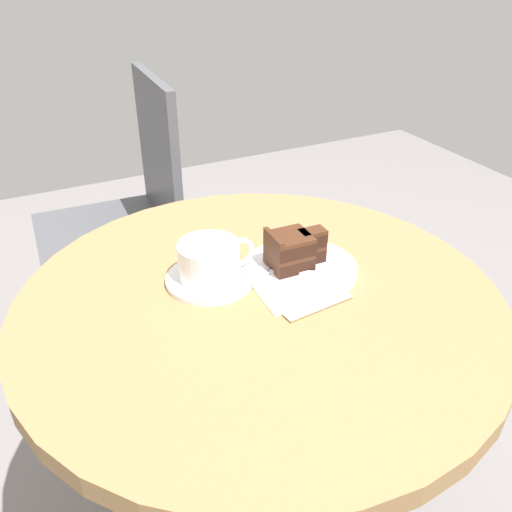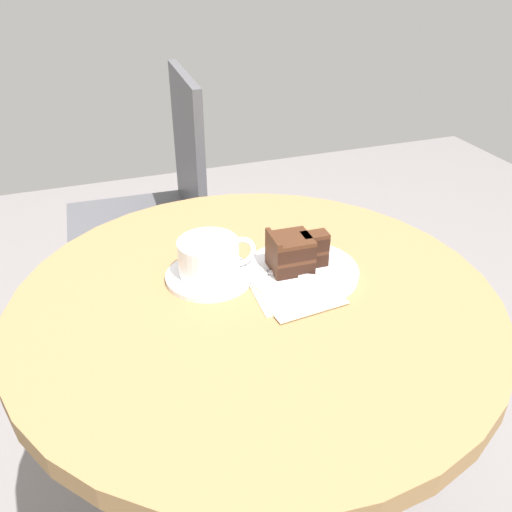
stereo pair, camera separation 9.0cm
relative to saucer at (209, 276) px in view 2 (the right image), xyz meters
name	(u,v)px [view 2 (the right image)]	position (x,y,z in m)	size (l,w,h in m)	color
cafe_table	(255,347)	(0.06, -0.07, -0.11)	(0.79, 0.79, 0.68)	olive
saucer	(209,276)	(0.00, 0.00, 0.00)	(0.15, 0.15, 0.01)	white
coffee_cup	(210,256)	(0.00, 0.00, 0.04)	(0.14, 0.10, 0.06)	white
teaspoon	(190,265)	(-0.02, 0.03, 0.01)	(0.05, 0.10, 0.00)	silver
cake_plate	(302,271)	(0.15, -0.04, 0.00)	(0.19, 0.19, 0.01)	white
cake_slice	(294,252)	(0.14, -0.03, 0.04)	(0.10, 0.07, 0.07)	black
fork	(279,274)	(0.11, -0.05, 0.01)	(0.13, 0.09, 0.00)	silver
napkin	(294,290)	(0.12, -0.08, 0.00)	(0.14, 0.15, 0.00)	beige
cafe_chair	(161,198)	(0.04, 0.70, -0.17)	(0.40, 0.40, 0.86)	#4C4C51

